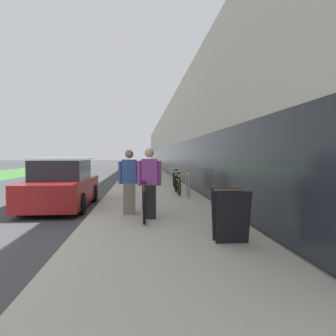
# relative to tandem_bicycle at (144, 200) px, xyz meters

# --- Properties ---
(sidewalk_slab) EXTENTS (3.54, 70.00, 0.15)m
(sidewalk_slab) POSITION_rel_tandem_bicycle_xyz_m (0.41, 18.47, -0.46)
(sidewalk_slab) COLOR #B2AA99
(sidewalk_slab) RESTS_ON ground
(storefront_facade) EXTENTS (10.01, 70.00, 5.78)m
(storefront_facade) POSITION_rel_tandem_bicycle_xyz_m (7.21, 26.47, 2.36)
(storefront_facade) COLOR #BCB7AD
(storefront_facade) RESTS_ON ground
(lawn_strip) EXTENTS (5.91, 70.00, 0.03)m
(lawn_strip) POSITION_rel_tandem_bicycle_xyz_m (-11.75, 22.47, -0.52)
(lawn_strip) COLOR #3D7533
(lawn_strip) RESTS_ON ground
(tandem_bicycle) EXTENTS (0.52, 2.60, 0.90)m
(tandem_bicycle) POSITION_rel_tandem_bicycle_xyz_m (0.00, 0.00, 0.00)
(tandem_bicycle) COLOR black
(tandem_bicycle) RESTS_ON sidewalk_slab
(person_rider) EXTENTS (0.55, 0.22, 1.63)m
(person_rider) POSITION_rel_tandem_bicycle_xyz_m (0.13, -0.33, 0.44)
(person_rider) COLOR black
(person_rider) RESTS_ON sidewalk_slab
(person_bystander) EXTENTS (0.54, 0.21, 1.60)m
(person_bystander) POSITION_rel_tandem_bicycle_xyz_m (-0.35, 0.29, 0.42)
(person_bystander) COLOR #756B5B
(person_bystander) RESTS_ON sidewalk_slab
(bike_rack_hoop) EXTENTS (0.05, 0.60, 0.84)m
(bike_rack_hoop) POSITION_rel_tandem_bicycle_xyz_m (1.56, 3.29, 0.13)
(bike_rack_hoop) COLOR gray
(bike_rack_hoop) RESTS_ON sidewalk_slab
(cruiser_bike_nearest) EXTENTS (0.52, 1.72, 0.85)m
(cruiser_bike_nearest) POSITION_rel_tandem_bicycle_xyz_m (1.33, 4.39, -0.02)
(cruiser_bike_nearest) COLOR black
(cruiser_bike_nearest) RESTS_ON sidewalk_slab
(cruiser_bike_middle) EXTENTS (0.52, 1.82, 0.88)m
(cruiser_bike_middle) POSITION_rel_tandem_bicycle_xyz_m (1.47, 6.47, -0.01)
(cruiser_bike_middle) COLOR black
(cruiser_bike_middle) RESTS_ON sidewalk_slab
(sandwich_board_sign) EXTENTS (0.56, 0.56, 0.90)m
(sandwich_board_sign) POSITION_rel_tandem_bicycle_xyz_m (1.44, -2.49, 0.07)
(sandwich_board_sign) COLOR black
(sandwich_board_sign) RESTS_ON sidewalk_slab
(parked_sedan_curbside) EXTENTS (1.81, 4.15, 1.54)m
(parked_sedan_curbside) POSITION_rel_tandem_bicycle_xyz_m (-2.48, 2.38, 0.14)
(parked_sedan_curbside) COLOR maroon
(parked_sedan_curbside) RESTS_ON ground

